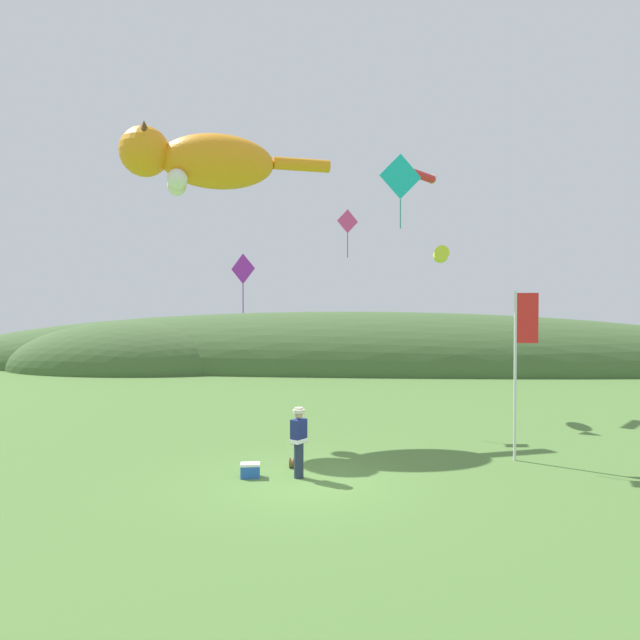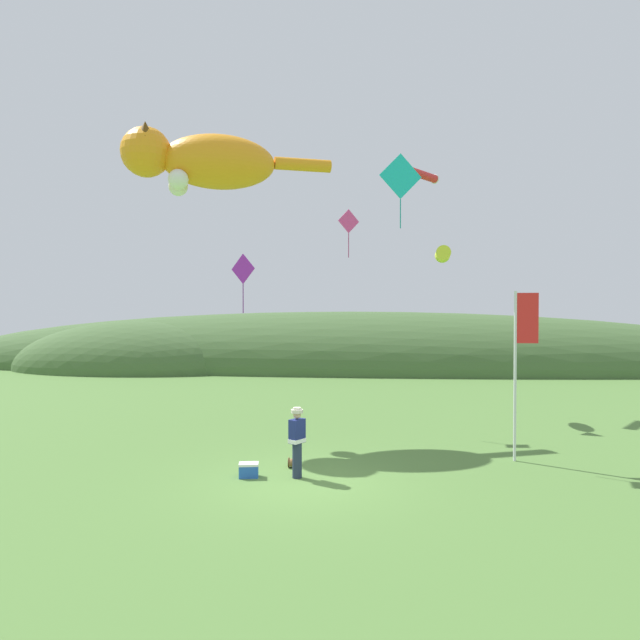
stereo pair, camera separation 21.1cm
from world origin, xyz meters
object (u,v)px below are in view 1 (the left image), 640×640
(festival_attendant, at_px, (299,440))
(festival_banner_pole, at_px, (521,350))
(kite_spool, at_px, (292,463))
(kite_diamond_teal, at_px, (400,177))
(picnic_cooler, at_px, (250,470))
(kite_giant_cat, at_px, (202,161))
(kite_tube_streamer, at_px, (422,176))
(kite_diamond_pink, at_px, (348,222))
(kite_diamond_violet, at_px, (243,270))
(kite_fish_windsock, at_px, (441,255))

(festival_attendant, height_order, festival_banner_pole, festival_banner_pole)
(kite_spool, distance_m, festival_banner_pole, 7.05)
(festival_banner_pole, distance_m, kite_diamond_teal, 6.30)
(picnic_cooler, distance_m, kite_diamond_teal, 9.74)
(picnic_cooler, relative_size, kite_giant_cat, 0.08)
(kite_tube_streamer, bearing_deg, kite_spool, -112.13)
(festival_banner_pole, height_order, kite_tube_streamer, kite_tube_streamer)
(kite_diamond_pink, bearing_deg, kite_spool, -101.73)
(kite_spool, xyz_separation_m, kite_diamond_violet, (-1.83, 2.33, 5.32))
(kite_fish_windsock, bearing_deg, festival_attendant, -116.44)
(festival_attendant, distance_m, kite_diamond_pink, 9.59)
(festival_attendant, xyz_separation_m, festival_banner_pole, (5.98, 2.15, 2.15))
(kite_giant_cat, xyz_separation_m, kite_fish_windsock, (8.81, 3.71, -3.05))
(festival_attendant, bearing_deg, picnic_cooler, -176.82)
(kite_fish_windsock, distance_m, kite_diamond_teal, 6.44)
(kite_tube_streamer, bearing_deg, festival_banner_pole, -79.23)
(festival_attendant, bearing_deg, festival_banner_pole, 19.74)
(kite_spool, height_order, kite_diamond_teal, kite_diamond_teal)
(kite_giant_cat, bearing_deg, picnic_cooler, -63.35)
(kite_giant_cat, relative_size, kite_diamond_pink, 4.01)
(kite_spool, distance_m, kite_diamond_teal, 9.11)
(picnic_cooler, bearing_deg, kite_diamond_pink, 72.70)
(kite_spool, height_order, festival_banner_pole, festival_banner_pole)
(kite_tube_streamer, xyz_separation_m, kite_diamond_teal, (-1.42, -8.21, -1.90))
(kite_giant_cat, height_order, kite_diamond_pink, kite_giant_cat)
(kite_spool, distance_m, picnic_cooler, 1.34)
(picnic_cooler, distance_m, kite_fish_windsock, 12.81)
(kite_giant_cat, bearing_deg, kite_diamond_pink, 13.97)
(festival_banner_pole, distance_m, kite_diamond_violet, 8.50)
(kite_fish_windsock, bearing_deg, kite_diamond_violet, -137.65)
(picnic_cooler, height_order, kite_diamond_pink, kite_diamond_pink)
(festival_attendant, relative_size, kite_fish_windsock, 0.80)
(kite_fish_windsock, height_order, kite_diamond_pink, kite_diamond_pink)
(festival_banner_pole, relative_size, kite_diamond_teal, 2.07)
(festival_banner_pole, distance_m, kite_tube_streamer, 12.12)
(picnic_cooler, relative_size, kite_fish_windsock, 0.24)
(picnic_cooler, bearing_deg, festival_attendant, 3.18)
(festival_attendant, height_order, kite_diamond_violet, kite_diamond_violet)
(kite_tube_streamer, distance_m, kite_diamond_teal, 8.55)
(kite_giant_cat, bearing_deg, kite_fish_windsock, 22.81)
(kite_tube_streamer, bearing_deg, picnic_cooler, -114.34)
(kite_giant_cat, relative_size, kite_diamond_violet, 3.90)
(kite_tube_streamer, bearing_deg, festival_attendant, -109.35)
(kite_giant_cat, distance_m, kite_tube_streamer, 10.29)
(festival_banner_pole, xyz_separation_m, kite_fish_windsock, (-1.29, 7.28, 3.33))
(festival_banner_pole, distance_m, kite_diamond_pink, 8.21)
(festival_banner_pole, xyz_separation_m, kite_giant_cat, (-10.11, 3.57, 6.37))
(kite_fish_windsock, distance_m, kite_diamond_violet, 9.26)
(festival_attendant, relative_size, kite_giant_cat, 0.25)
(festival_banner_pole, distance_m, kite_giant_cat, 12.47)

